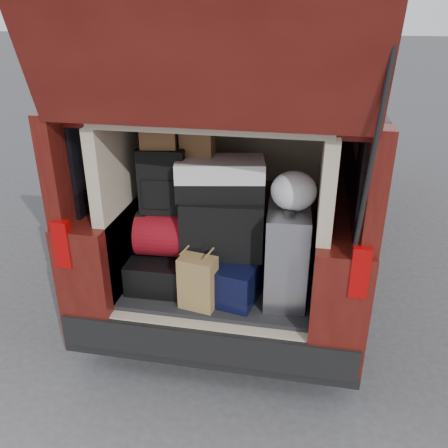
% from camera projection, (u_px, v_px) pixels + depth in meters
% --- Properties ---
extents(ground, '(80.00, 80.00, 0.00)m').
position_uv_depth(ground, '(216.00, 360.00, 3.40)').
color(ground, '#3A3B3D').
rests_on(ground, ground).
extents(minivan, '(1.90, 5.35, 2.77)m').
position_uv_depth(minivan, '(254.00, 161.00, 4.67)').
color(minivan, black).
rests_on(minivan, ground).
extents(load_floor, '(1.24, 1.05, 0.55)m').
position_uv_depth(load_floor, '(223.00, 306.00, 3.53)').
color(load_floor, black).
rests_on(load_floor, ground).
extents(black_hardshell, '(0.40, 0.54, 0.21)m').
position_uv_depth(black_hardshell, '(162.00, 266.00, 3.31)').
color(black_hardshell, black).
rests_on(black_hardshell, load_floor).
extents(navy_hardshell, '(0.59, 0.67, 0.26)m').
position_uv_depth(navy_hardshell, '(228.00, 269.00, 3.22)').
color(navy_hardshell, black).
rests_on(navy_hardshell, load_floor).
extents(silver_roller, '(0.29, 0.43, 0.63)m').
position_uv_depth(silver_roller, '(287.00, 255.00, 3.02)').
color(silver_roller, silver).
rests_on(silver_roller, load_floor).
extents(kraft_bag, '(0.25, 0.18, 0.35)m').
position_uv_depth(kraft_bag, '(198.00, 283.00, 2.99)').
color(kraft_bag, olive).
rests_on(kraft_bag, load_floor).
extents(red_duffel, '(0.48, 0.33, 0.30)m').
position_uv_depth(red_duffel, '(172.00, 234.00, 3.18)').
color(red_duffel, maroon).
rests_on(red_duffel, black_hardshell).
extents(black_soft_case, '(0.56, 0.36, 0.38)m').
position_uv_depth(black_soft_case, '(223.00, 226.00, 3.11)').
color(black_soft_case, black).
rests_on(black_soft_case, navy_hardshell).
extents(backpack, '(0.32, 0.21, 0.43)m').
position_uv_depth(backpack, '(163.00, 180.00, 3.08)').
color(backpack, black).
rests_on(backpack, red_duffel).
extents(twotone_duffel, '(0.60, 0.38, 0.25)m').
position_uv_depth(twotone_duffel, '(220.00, 178.00, 3.01)').
color(twotone_duffel, silver).
rests_on(twotone_duffel, black_soft_case).
extents(grocery_sack_lower, '(0.25, 0.21, 0.20)m').
position_uv_depth(grocery_sack_lower, '(159.00, 131.00, 2.97)').
color(grocery_sack_lower, brown).
rests_on(grocery_sack_lower, backpack).
extents(grocery_sack_upper, '(0.21, 0.17, 0.21)m').
position_uv_depth(grocery_sack_upper, '(198.00, 138.00, 3.01)').
color(grocery_sack_upper, brown).
rests_on(grocery_sack_upper, twotone_duffel).
extents(plastic_bag_right, '(0.31, 0.29, 0.24)m').
position_uv_depth(plastic_bag_right, '(294.00, 191.00, 2.85)').
color(plastic_bag_right, silver).
rests_on(plastic_bag_right, silver_roller).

